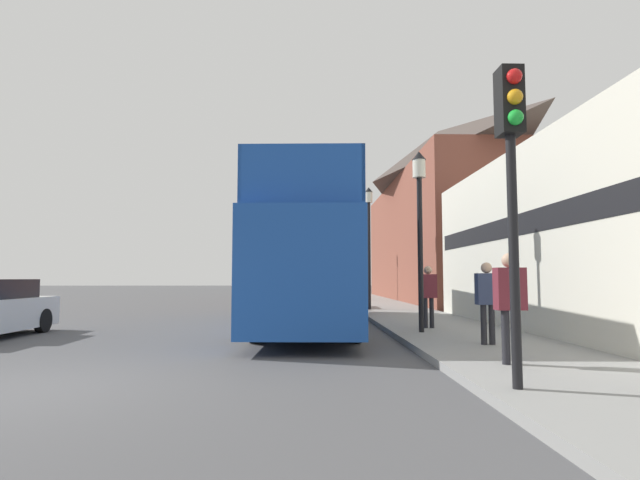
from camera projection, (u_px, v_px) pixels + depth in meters
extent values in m
plane|color=#4C4C4F|center=(242.00, 305.00, 27.40)|extent=(144.00, 144.00, 0.00)
cube|color=gray|center=(383.00, 306.00, 24.59)|extent=(3.22, 108.00, 0.14)
cube|color=beige|center=(622.00, 242.00, 13.17)|extent=(6.00, 13.09, 4.82)
cube|color=black|center=(512.00, 227.00, 13.12)|extent=(0.12, 12.43, 0.55)
cube|color=brown|center=(440.00, 241.00, 31.31)|extent=(6.00, 21.10, 7.53)
pyramid|color=#473D38|center=(439.00, 157.00, 31.73)|extent=(6.00, 21.10, 3.31)
cube|color=#19479E|center=(311.00, 274.00, 14.59)|extent=(2.96, 11.11, 2.55)
cube|color=white|center=(310.00, 269.00, 14.06)|extent=(2.77, 6.16, 0.45)
cube|color=black|center=(311.00, 248.00, 14.65)|extent=(2.95, 10.23, 0.70)
cube|color=#19479E|center=(311.00, 229.00, 14.70)|extent=(2.92, 10.23, 0.10)
cube|color=#19479E|center=(270.00, 209.00, 14.76)|extent=(0.50, 10.12, 1.13)
cube|color=#19479E|center=(352.00, 208.00, 14.72)|extent=(0.50, 10.12, 1.13)
cube|color=#19479E|center=(301.00, 172.00, 9.73)|extent=(2.49, 0.18, 1.13)
cube|color=#19479E|center=(315.00, 224.00, 19.02)|extent=(2.55, 1.65, 1.13)
cylinder|color=black|center=(283.00, 304.00, 17.94)|extent=(0.33, 1.10, 1.09)
cylinder|color=black|center=(345.00, 304.00, 17.90)|extent=(0.33, 1.10, 1.09)
cylinder|color=black|center=(256.00, 318.00, 11.35)|extent=(0.33, 1.10, 1.09)
cylinder|color=black|center=(355.00, 318.00, 11.31)|extent=(0.33, 1.10, 1.09)
cube|color=navy|center=(329.00, 299.00, 22.93)|extent=(1.83, 4.51, 0.68)
cube|color=black|center=(329.00, 286.00, 22.84)|extent=(1.58, 2.18, 0.49)
cylinder|color=black|center=(311.00, 302.00, 24.29)|extent=(0.21, 0.62, 0.62)
cylinder|color=black|center=(345.00, 302.00, 24.30)|extent=(0.21, 0.62, 0.62)
cylinder|color=black|center=(311.00, 305.00, 21.52)|extent=(0.21, 0.62, 0.62)
cylinder|color=black|center=(348.00, 305.00, 21.54)|extent=(0.21, 0.62, 0.62)
cylinder|color=black|center=(43.00, 321.00, 13.41)|extent=(0.21, 0.64, 0.64)
cylinder|color=#232328|center=(506.00, 337.00, 7.65)|extent=(0.12, 0.12, 0.83)
cylinder|color=#232328|center=(517.00, 337.00, 7.66)|extent=(0.12, 0.12, 0.83)
cube|color=maroon|center=(510.00, 289.00, 7.71)|extent=(0.45, 0.25, 0.65)
sphere|color=tan|center=(509.00, 260.00, 7.75)|extent=(0.23, 0.23, 0.23)
cylinder|color=#232328|center=(484.00, 325.00, 9.91)|extent=(0.12, 0.12, 0.79)
cylinder|color=#232328|center=(492.00, 325.00, 9.92)|extent=(0.12, 0.12, 0.79)
cube|color=#2D3856|center=(487.00, 289.00, 9.97)|extent=(0.43, 0.24, 0.63)
sphere|color=tan|center=(486.00, 268.00, 10.00)|extent=(0.22, 0.22, 0.22)
cylinder|color=#232328|center=(425.00, 313.00, 13.22)|extent=(0.12, 0.12, 0.79)
cylinder|color=#232328|center=(432.00, 313.00, 13.23)|extent=(0.12, 0.12, 0.79)
cube|color=maroon|center=(428.00, 286.00, 13.28)|extent=(0.43, 0.24, 0.63)
sphere|color=tan|center=(428.00, 270.00, 13.31)|extent=(0.22, 0.22, 0.22)
cylinder|color=black|center=(514.00, 260.00, 6.06)|extent=(0.12, 0.12, 3.09)
cube|color=black|center=(509.00, 102.00, 6.21)|extent=(0.28, 0.31, 0.85)
sphere|color=red|center=(514.00, 76.00, 6.06)|extent=(0.19, 0.19, 0.19)
sphere|color=orange|center=(515.00, 97.00, 6.04)|extent=(0.19, 0.19, 0.19)
sphere|color=green|center=(515.00, 117.00, 6.02)|extent=(0.19, 0.19, 0.19)
cylinder|color=black|center=(420.00, 254.00, 12.33)|extent=(0.13, 0.13, 3.83)
cylinder|color=silver|center=(419.00, 169.00, 12.49)|extent=(0.32, 0.32, 0.45)
cone|color=black|center=(419.00, 156.00, 12.52)|extent=(0.35, 0.35, 0.22)
cylinder|color=black|center=(369.00, 255.00, 21.41)|extent=(0.13, 0.13, 4.59)
cylinder|color=silver|center=(369.00, 197.00, 21.61)|extent=(0.32, 0.32, 0.45)
cone|color=black|center=(369.00, 190.00, 21.63)|extent=(0.35, 0.35, 0.22)
cylinder|color=black|center=(351.00, 265.00, 30.46)|extent=(0.13, 0.13, 4.21)
cylinder|color=silver|center=(351.00, 227.00, 30.64)|extent=(0.32, 0.32, 0.45)
cone|color=black|center=(351.00, 222.00, 30.66)|extent=(0.35, 0.35, 0.22)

